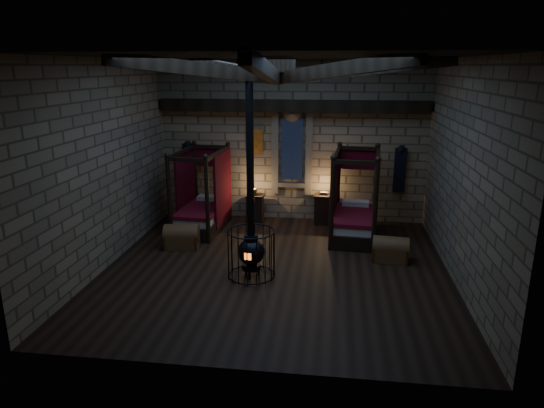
# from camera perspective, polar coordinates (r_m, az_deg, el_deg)

# --- Properties ---
(room) EXTENTS (7.02, 7.02, 4.29)m
(room) POSITION_cam_1_polar(r_m,az_deg,el_deg) (9.36, 0.60, 14.16)
(room) COLOR black
(room) RESTS_ON ground
(bed_left) EXTENTS (1.14, 2.00, 2.03)m
(bed_left) POSITION_cam_1_polar(r_m,az_deg,el_deg) (12.46, -8.14, -0.69)
(bed_left) COLOR black
(bed_left) RESTS_ON ground
(bed_right) EXTENTS (1.20, 2.07, 2.09)m
(bed_right) POSITION_cam_1_polar(r_m,az_deg,el_deg) (11.94, 9.65, -1.43)
(bed_right) COLOR black
(bed_right) RESTS_ON ground
(trunk_left) EXTENTS (0.83, 0.58, 0.57)m
(trunk_left) POSITION_cam_1_polar(r_m,az_deg,el_deg) (11.33, -10.57, -3.85)
(trunk_left) COLOR brown
(trunk_left) RESTS_ON ground
(trunk_right) EXTENTS (0.80, 0.56, 0.55)m
(trunk_right) POSITION_cam_1_polar(r_m,az_deg,el_deg) (10.71, 13.76, -5.27)
(trunk_right) COLOR brown
(trunk_right) RESTS_ON ground
(nightstand_left) EXTENTS (0.47, 0.45, 0.92)m
(nightstand_left) POSITION_cam_1_polar(r_m,az_deg,el_deg) (12.93, -1.99, -0.45)
(nightstand_left) COLOR black
(nightstand_left) RESTS_ON ground
(nightstand_right) EXTENTS (0.51, 0.49, 0.85)m
(nightstand_right) POSITION_cam_1_polar(r_m,az_deg,el_deg) (12.86, 6.05, -0.56)
(nightstand_right) COLOR black
(nightstand_right) RESTS_ON ground
(stove) EXTENTS (0.94, 0.94, 4.05)m
(stove) POSITION_cam_1_polar(r_m,az_deg,el_deg) (9.53, -2.47, -5.22)
(stove) COLOR black
(stove) RESTS_ON ground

